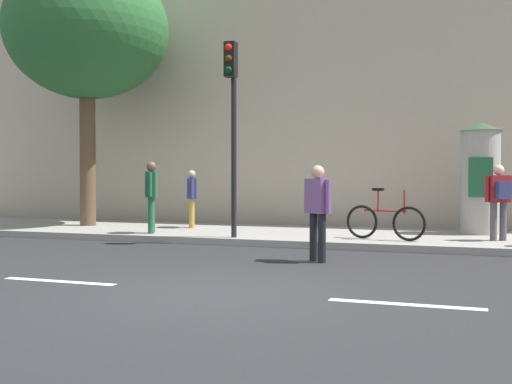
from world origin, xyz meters
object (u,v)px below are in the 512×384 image
at_px(traffic_light, 232,107).
at_px(pedestrian_near_pole, 318,205).
at_px(street_tree, 87,30).
at_px(pedestrian_in_red_top, 151,191).
at_px(bicycle_leaning, 385,221).
at_px(pedestrian_with_bag, 192,194).
at_px(poster_column, 480,177).
at_px(pedestrian_in_light_jacket, 499,196).

distance_m(traffic_light, pedestrian_near_pole, 3.77).
distance_m(street_tree, pedestrian_near_pole, 9.46).
relative_size(traffic_light, pedestrian_in_red_top, 2.51).
distance_m(street_tree, bicycle_leaning, 9.59).
height_order(pedestrian_with_bag, pedestrian_in_red_top, pedestrian_in_red_top).
distance_m(poster_column, street_tree, 10.85).
distance_m(poster_column, pedestrian_in_light_jacket, 1.62).
height_order(poster_column, pedestrian_in_red_top, poster_column).
bearing_deg(pedestrian_in_red_top, pedestrian_with_bag, 83.22).
bearing_deg(poster_column, traffic_light, -151.53).
distance_m(poster_column, pedestrian_with_bag, 7.12).
bearing_deg(bicycle_leaning, street_tree, 171.58).
bearing_deg(traffic_light, street_tree, 159.35).
relative_size(pedestrian_near_pole, pedestrian_in_light_jacket, 1.07).
bearing_deg(street_tree, pedestrian_near_pole, -28.17).
bearing_deg(pedestrian_with_bag, street_tree, -174.96).
height_order(street_tree, pedestrian_in_light_jacket, street_tree).
height_order(street_tree, pedestrian_with_bag, street_tree).
height_order(pedestrian_near_pole, bicycle_leaning, pedestrian_near_pole).
bearing_deg(pedestrian_with_bag, traffic_light, -47.21).
relative_size(pedestrian_near_pole, pedestrian_in_red_top, 1.00).
xyz_separation_m(street_tree, pedestrian_with_bag, (2.98, 0.26, -4.40)).
xyz_separation_m(traffic_light, pedestrian_with_bag, (-1.97, 2.13, -1.97)).
bearing_deg(pedestrian_in_light_jacket, traffic_light, -167.24).
height_order(street_tree, pedestrian_in_red_top, street_tree).
relative_size(pedestrian_with_bag, pedestrian_in_red_top, 0.89).
relative_size(street_tree, bicycle_leaning, 4.15).
relative_size(pedestrian_in_light_jacket, bicycle_leaning, 0.91).
relative_size(poster_column, pedestrian_in_red_top, 1.54).
bearing_deg(pedestrian_in_red_top, poster_column, 18.26).
relative_size(traffic_light, street_tree, 0.59).
bearing_deg(bicycle_leaning, pedestrian_in_light_jacket, 14.34).
xyz_separation_m(pedestrian_with_bag, pedestrian_in_red_top, (-0.21, -1.76, 0.11)).
distance_m(pedestrian_with_bag, pedestrian_in_red_top, 1.78).
relative_size(pedestrian_near_pole, bicycle_leaning, 0.97).
bearing_deg(pedestrian_near_pole, bicycle_leaning, 73.95).
bearing_deg(traffic_light, pedestrian_near_pole, -40.73).
relative_size(poster_column, bicycle_leaning, 1.50).
bearing_deg(poster_column, street_tree, -174.87).
distance_m(pedestrian_in_light_jacket, pedestrian_in_red_top, 7.69).
distance_m(pedestrian_near_pole, pedestrian_with_bag, 6.08).
distance_m(poster_column, pedestrian_in_red_top, 7.68).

